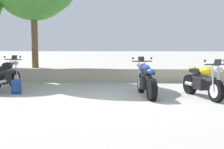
% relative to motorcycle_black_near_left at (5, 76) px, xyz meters
% --- Properties ---
extents(ground_plane, '(120.00, 120.00, 0.00)m').
position_rel_motorcycle_black_near_left_xyz_m(ground_plane, '(3.73, -2.09, -0.49)').
color(ground_plane, '#A3A099').
extents(stone_wall, '(36.00, 0.80, 0.55)m').
position_rel_motorcycle_black_near_left_xyz_m(stone_wall, '(3.73, 2.71, -0.21)').
color(stone_wall, '#A89E89').
rests_on(stone_wall, ground).
extents(motorcycle_black_near_left, '(0.67, 2.07, 1.18)m').
position_rel_motorcycle_black_near_left_xyz_m(motorcycle_black_near_left, '(0.00, 0.00, 0.00)').
color(motorcycle_black_near_left, black).
rests_on(motorcycle_black_near_left, ground).
extents(motorcycle_blue_centre, '(0.74, 2.06, 1.18)m').
position_rel_motorcycle_black_near_left_xyz_m(motorcycle_blue_centre, '(4.76, -0.96, 0.00)').
color(motorcycle_blue_centre, black).
rests_on(motorcycle_blue_centre, ground).
extents(motorcycle_yellow_far_right, '(0.90, 2.02, 1.18)m').
position_rel_motorcycle_black_near_left_xyz_m(motorcycle_yellow_far_right, '(6.40, -1.19, 0.00)').
color(motorcycle_yellow_far_right, black).
rests_on(motorcycle_yellow_far_right, ground).
extents(rider_backpack, '(0.34, 0.32, 0.47)m').
position_rel_motorcycle_black_near_left_xyz_m(rider_backpack, '(0.65, -0.72, -0.24)').
color(rider_backpack, navy).
rests_on(rider_backpack, ground).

